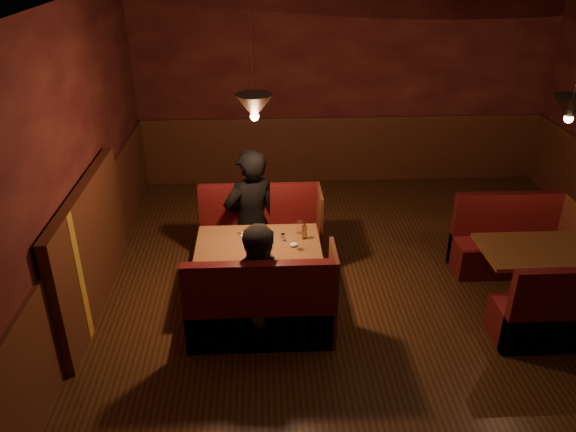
{
  "coord_description": "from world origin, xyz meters",
  "views": [
    {
      "loc": [
        -1.21,
        -4.49,
        3.43
      ],
      "look_at": [
        -0.97,
        0.4,
        0.95
      ],
      "focal_mm": 35.0,
      "sensor_mm": 36.0,
      "label": 1
    }
  ],
  "objects_px": {
    "main_bench_far": "(261,240)",
    "diner_b": "(263,268)",
    "second_bench_near": "(566,318)",
    "second_table": "(535,263)",
    "main_table": "(260,255)",
    "diner_a": "(250,195)",
    "second_bench_far": "(508,246)",
    "main_bench_near": "(262,315)"
  },
  "relations": [
    {
      "from": "main_bench_far",
      "to": "diner_b",
      "type": "bearing_deg",
      "value": -89.11
    },
    {
      "from": "second_bench_near",
      "to": "second_table",
      "type": "bearing_deg",
      "value": 92.2
    },
    {
      "from": "main_table",
      "to": "main_bench_far",
      "type": "relative_size",
      "value": 0.91
    },
    {
      "from": "second_table",
      "to": "diner_a",
      "type": "distance_m",
      "value": 3.03
    },
    {
      "from": "main_table",
      "to": "diner_b",
      "type": "bearing_deg",
      "value": -86.82
    },
    {
      "from": "second_bench_far",
      "to": "second_bench_near",
      "type": "distance_m",
      "value": 1.33
    },
    {
      "from": "diner_b",
      "to": "second_table",
      "type": "bearing_deg",
      "value": -4.44
    },
    {
      "from": "main_table",
      "to": "second_bench_near",
      "type": "distance_m",
      "value": 2.94
    },
    {
      "from": "main_bench_far",
      "to": "diner_a",
      "type": "relative_size",
      "value": 0.78
    },
    {
      "from": "main_bench_far",
      "to": "main_bench_near",
      "type": "xyz_separation_m",
      "value": [
        0.0,
        -1.41,
        0.0
      ]
    },
    {
      "from": "main_bench_far",
      "to": "diner_b",
      "type": "height_order",
      "value": "diner_b"
    },
    {
      "from": "main_table",
      "to": "second_bench_far",
      "type": "bearing_deg",
      "value": 9.31
    },
    {
      "from": "main_bench_near",
      "to": "diner_a",
      "type": "relative_size",
      "value": 0.78
    },
    {
      "from": "second_bench_far",
      "to": "diner_a",
      "type": "relative_size",
      "value": 0.71
    },
    {
      "from": "main_bench_far",
      "to": "diner_a",
      "type": "xyz_separation_m",
      "value": [
        -0.11,
        -0.01,
        0.58
      ]
    },
    {
      "from": "second_table",
      "to": "main_table",
      "type": "bearing_deg",
      "value": 175.74
    },
    {
      "from": "main_bench_far",
      "to": "diner_b",
      "type": "relative_size",
      "value": 0.9
    },
    {
      "from": "diner_b",
      "to": "diner_a",
      "type": "bearing_deg",
      "value": 81.89
    },
    {
      "from": "diner_a",
      "to": "diner_b",
      "type": "distance_m",
      "value": 1.35
    },
    {
      "from": "main_bench_near",
      "to": "second_bench_far",
      "type": "xyz_separation_m",
      "value": [
        2.78,
        1.16,
        -0.02
      ]
    },
    {
      "from": "main_bench_far",
      "to": "second_table",
      "type": "bearing_deg",
      "value": -18.25
    },
    {
      "from": "main_bench_far",
      "to": "second_table",
      "type": "xyz_separation_m",
      "value": [
        2.75,
        -0.91,
        0.17
      ]
    },
    {
      "from": "second_bench_near",
      "to": "diner_b",
      "type": "distance_m",
      "value": 2.81
    },
    {
      "from": "main_bench_near",
      "to": "diner_b",
      "type": "height_order",
      "value": "diner_b"
    },
    {
      "from": "second_bench_far",
      "to": "diner_a",
      "type": "distance_m",
      "value": 2.96
    },
    {
      "from": "main_bench_near",
      "to": "second_table",
      "type": "bearing_deg",
      "value": 10.23
    },
    {
      "from": "second_bench_far",
      "to": "second_bench_near",
      "type": "height_order",
      "value": "same"
    },
    {
      "from": "main_bench_near",
      "to": "second_table",
      "type": "height_order",
      "value": "main_bench_near"
    },
    {
      "from": "main_bench_far",
      "to": "second_bench_near",
      "type": "height_order",
      "value": "main_bench_far"
    },
    {
      "from": "second_table",
      "to": "diner_a",
      "type": "bearing_deg",
      "value": 162.52
    },
    {
      "from": "main_table",
      "to": "second_table",
      "type": "relative_size",
      "value": 1.11
    },
    {
      "from": "main_table",
      "to": "main_bench_far",
      "type": "xyz_separation_m",
      "value": [
        0.01,
        0.7,
        -0.22
      ]
    },
    {
      "from": "main_table",
      "to": "second_bench_far",
      "type": "distance_m",
      "value": 2.84
    },
    {
      "from": "main_table",
      "to": "main_bench_near",
      "type": "height_order",
      "value": "main_bench_near"
    },
    {
      "from": "second_table",
      "to": "second_bench_near",
      "type": "relative_size",
      "value": 0.9
    },
    {
      "from": "diner_a",
      "to": "second_bench_far",
      "type": "bearing_deg",
      "value": 151.36
    },
    {
      "from": "main_bench_near",
      "to": "diner_a",
      "type": "xyz_separation_m",
      "value": [
        -0.11,
        1.4,
        0.58
      ]
    },
    {
      "from": "second_bench_far",
      "to": "diner_b",
      "type": "distance_m",
      "value": 3.01
    },
    {
      "from": "main_table",
      "to": "second_table",
      "type": "height_order",
      "value": "main_table"
    },
    {
      "from": "main_table",
      "to": "diner_a",
      "type": "relative_size",
      "value": 0.71
    },
    {
      "from": "second_table",
      "to": "second_bench_far",
      "type": "bearing_deg",
      "value": 87.8
    },
    {
      "from": "second_table",
      "to": "diner_b",
      "type": "height_order",
      "value": "diner_b"
    }
  ]
}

